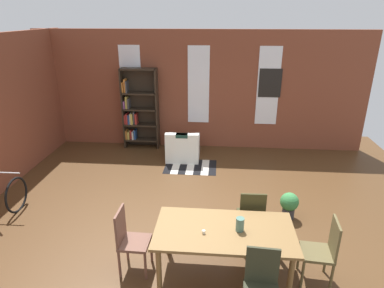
{
  "coord_description": "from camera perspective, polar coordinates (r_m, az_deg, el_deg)",
  "views": [
    {
      "loc": [
        0.56,
        -4.63,
        3.38
      ],
      "look_at": [
        0.04,
        1.31,
        1.03
      ],
      "focal_mm": 30.96,
      "sensor_mm": 36.0,
      "label": 1
    }
  ],
  "objects": [
    {
      "name": "potted_plant_by_shelf",
      "position": [
        6.12,
        16.39,
        -9.9
      ],
      "size": [
        0.32,
        0.32,
        0.49
      ],
      "color": "#333338",
      "rests_on": "ground"
    },
    {
      "name": "armchair_white",
      "position": [
        8.19,
        -1.56,
        -0.72
      ],
      "size": [
        0.82,
        0.82,
        0.75
      ],
      "color": "white",
      "rests_on": "ground"
    },
    {
      "name": "window_pane_0",
      "position": [
        8.9,
        -10.43,
        10.1
      ],
      "size": [
        0.55,
        0.02,
        1.97
      ],
      "primitive_type": "cube",
      "color": "white"
    },
    {
      "name": "dining_table",
      "position": [
        4.55,
        5.6,
        -15.28
      ],
      "size": [
        1.84,
        0.96,
        0.74
      ],
      "color": "brown",
      "rests_on": "ground"
    },
    {
      "name": "dining_chair_near_right",
      "position": [
        4.14,
        11.87,
        -22.82
      ],
      "size": [
        0.43,
        0.43,
        0.95
      ],
      "color": "#2E301F",
      "rests_on": "ground"
    },
    {
      "name": "back_wall_brick",
      "position": [
        8.71,
        1.16,
        9.19
      ],
      "size": [
        8.55,
        0.12,
        3.04
      ],
      "primitive_type": "cube",
      "color": "brown",
      "rests_on": "ground"
    },
    {
      "name": "tealight_candle_0",
      "position": [
        4.41,
        2.02,
        -14.91
      ],
      "size": [
        0.04,
        0.04,
        0.05
      ],
      "primitive_type": "cylinder",
      "color": "silver",
      "rests_on": "dining_table"
    },
    {
      "name": "dining_chair_head_left",
      "position": [
        4.79,
        -10.75,
        -15.68
      ],
      "size": [
        0.41,
        0.41,
        0.95
      ],
      "color": "brown",
      "rests_on": "ground"
    },
    {
      "name": "vase_on_table",
      "position": [
        4.46,
        8.26,
        -13.55
      ],
      "size": [
        0.11,
        0.11,
        0.19
      ],
      "primitive_type": "cylinder",
      "color": "#4C7266",
      "rests_on": "dining_table"
    },
    {
      "name": "dining_chair_far_right",
      "position": [
        5.24,
        10.16,
        -12.01
      ],
      "size": [
        0.41,
        0.41,
        0.95
      ],
      "color": "#343219",
      "rests_on": "ground"
    },
    {
      "name": "dining_chair_head_right",
      "position": [
        4.84,
        21.69,
        -16.52
      ],
      "size": [
        0.43,
        0.43,
        0.95
      ],
      "color": "brown",
      "rests_on": "ground"
    },
    {
      "name": "window_pane_2",
      "position": [
        8.68,
        12.98,
        9.63
      ],
      "size": [
        0.55,
        0.02,
        1.97
      ],
      "primitive_type": "cube",
      "color": "white"
    },
    {
      "name": "window_pane_1",
      "position": [
        8.61,
        1.13,
        10.07
      ],
      "size": [
        0.55,
        0.02,
        1.97
      ],
      "primitive_type": "cube",
      "color": "white"
    },
    {
      "name": "striped_rug",
      "position": [
        7.85,
        -0.25,
        -3.92
      ],
      "size": [
        1.21,
        0.84,
        0.01
      ],
      "color": "black",
      "rests_on": "ground"
    },
    {
      "name": "framed_picture",
      "position": [
        8.66,
        13.3,
        10.18
      ],
      "size": [
        0.56,
        0.03,
        0.72
      ],
      "primitive_type": "cube",
      "color": "black"
    },
    {
      "name": "ground_plane",
      "position": [
        5.75,
        -1.62,
        -14.43
      ],
      "size": [
        9.89,
        9.89,
        0.0
      ],
      "primitive_type": "plane",
      "color": "#4F331B"
    },
    {
      "name": "bookshelf_tall",
      "position": [
        8.84,
        -9.32,
        5.81
      ],
      "size": [
        0.93,
        0.3,
        2.11
      ],
      "color": "#2D2319",
      "rests_on": "ground"
    }
  ]
}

